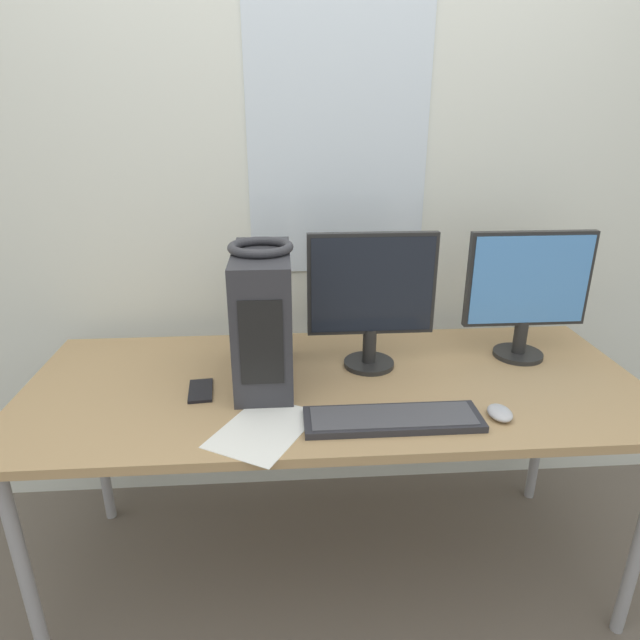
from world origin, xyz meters
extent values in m
cube|color=silver|center=(0.00, 0.95, 1.35)|extent=(8.00, 0.06, 2.70)
cube|color=silver|center=(0.05, 0.91, 1.69)|extent=(0.66, 0.01, 1.38)
cube|color=tan|center=(0.00, 0.41, 0.76)|extent=(1.96, 0.82, 0.03)
cylinder|color=#99999E|center=(-0.90, 0.08, 0.37)|extent=(0.04, 0.04, 0.75)
cylinder|color=#99999E|center=(0.90, 0.08, 0.37)|extent=(0.04, 0.04, 0.75)
cylinder|color=#99999E|center=(-0.90, 0.74, 0.37)|extent=(0.04, 0.04, 0.75)
cylinder|color=#99999E|center=(0.90, 0.74, 0.37)|extent=(0.04, 0.04, 0.75)
cube|color=#2D2D33|center=(-0.22, 0.45, 0.98)|extent=(0.17, 0.40, 0.42)
cube|color=black|center=(-0.22, 0.25, 0.98)|extent=(0.12, 0.00, 0.25)
torus|color=#333338|center=(-0.22, 0.45, 1.21)|extent=(0.20, 0.20, 0.03)
cylinder|color=black|center=(0.13, 0.51, 0.78)|extent=(0.17, 0.17, 0.02)
cylinder|color=black|center=(0.13, 0.51, 0.85)|extent=(0.05, 0.05, 0.12)
cube|color=black|center=(0.13, 0.51, 1.07)|extent=(0.42, 0.03, 0.34)
cube|color=black|center=(0.13, 0.50, 1.07)|extent=(0.39, 0.00, 0.31)
cylinder|color=black|center=(0.66, 0.55, 0.78)|extent=(0.17, 0.17, 0.02)
cylinder|color=black|center=(0.66, 0.55, 0.85)|extent=(0.05, 0.05, 0.12)
cube|color=black|center=(0.66, 0.55, 1.06)|extent=(0.42, 0.03, 0.32)
cube|color=#4C8CD8|center=(0.66, 0.53, 1.06)|extent=(0.40, 0.00, 0.30)
cube|color=#28282D|center=(0.14, 0.15, 0.79)|extent=(0.49, 0.14, 0.02)
cube|color=#47474C|center=(0.14, 0.15, 0.80)|extent=(0.45, 0.12, 0.00)
ellipsoid|color=#B2B2B7|center=(0.44, 0.16, 0.79)|extent=(0.07, 0.09, 0.03)
cube|color=black|center=(-0.42, 0.36, 0.78)|extent=(0.08, 0.15, 0.01)
cube|color=white|center=(-0.22, 0.14, 0.78)|extent=(0.33, 0.36, 0.00)
camera|label=1|loc=(-0.16, -1.11, 1.58)|focal=30.00mm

